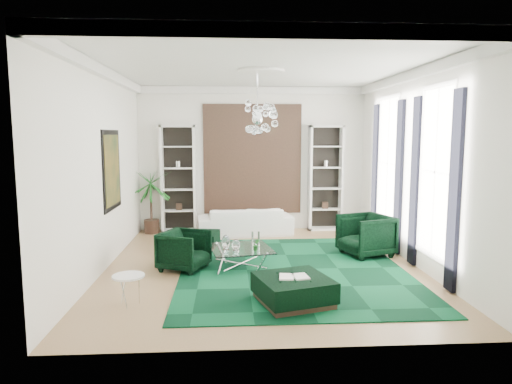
{
  "coord_description": "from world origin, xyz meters",
  "views": [
    {
      "loc": [
        -0.65,
        -8.68,
        2.56
      ],
      "look_at": [
        -0.09,
        0.5,
        1.4
      ],
      "focal_mm": 32.0,
      "sensor_mm": 36.0,
      "label": 1
    }
  ],
  "objects": [
    {
      "name": "table_plant",
      "position": [
        -0.14,
        -0.34,
        0.5
      ],
      "size": [
        0.14,
        0.12,
        0.23
      ],
      "primitive_type": "imported",
      "rotation": [
        0.0,
        0.0,
        0.1
      ],
      "color": "#1B6920",
      "rests_on": "coffee_table"
    },
    {
      "name": "ottoman_front",
      "position": [
        0.33,
        -2.04,
        0.21
      ],
      "size": [
        1.28,
        1.28,
        0.41
      ],
      "primitive_type": "cube",
      "rotation": [
        0.0,
        0.0,
        0.29
      ],
      "color": "black",
      "rests_on": "floor"
    },
    {
      "name": "wall_back",
      "position": [
        0.0,
        3.51,
        1.9
      ],
      "size": [
        6.0,
        0.02,
        3.8
      ],
      "primitive_type": "cube",
      "color": "white",
      "rests_on": "ground"
    },
    {
      "name": "sofa",
      "position": [
        -0.23,
        2.81,
        0.35
      ],
      "size": [
        2.47,
        1.19,
        0.7
      ],
      "primitive_type": "imported",
      "rotation": [
        0.0,
        0.0,
        3.25
      ],
      "color": "white",
      "rests_on": "floor"
    },
    {
      "name": "curtain_near_b",
      "position": [
        2.96,
        -0.12,
        1.65
      ],
      "size": [
        0.07,
        0.3,
        3.25
      ],
      "primitive_type": "cube",
      "color": "black",
      "rests_on": "floor"
    },
    {
      "name": "crown_molding",
      "position": [
        0.0,
        0.0,
        3.7
      ],
      "size": [
        6.0,
        7.0,
        0.18
      ],
      "primitive_type": null,
      "color": "white",
      "rests_on": "ceiling"
    },
    {
      "name": "window_far",
      "position": [
        2.99,
        1.5,
        1.9
      ],
      "size": [
        0.03,
        1.1,
        2.9
      ],
      "primitive_type": "cube",
      "color": "white",
      "rests_on": "wall_right"
    },
    {
      "name": "ottoman_side",
      "position": [
        -1.31,
        1.46,
        0.18
      ],
      "size": [
        0.94,
        0.94,
        0.37
      ],
      "primitive_type": "cube",
      "rotation": [
        0.0,
        0.0,
        -0.15
      ],
      "color": "black",
      "rests_on": "floor"
    },
    {
      "name": "wall_right",
      "position": [
        3.01,
        0.0,
        1.9
      ],
      "size": [
        0.02,
        7.0,
        3.8
      ],
      "primitive_type": "cube",
      "color": "white",
      "rests_on": "ground"
    },
    {
      "name": "coffee_table",
      "position": [
        -0.42,
        -0.11,
        0.19
      ],
      "size": [
        1.32,
        1.32,
        0.39
      ],
      "primitive_type": null,
      "rotation": [
        0.0,
        0.0,
        0.18
      ],
      "color": "white",
      "rests_on": "floor"
    },
    {
      "name": "shelving_right",
      "position": [
        1.95,
        3.31,
        1.4
      ],
      "size": [
        0.9,
        0.38,
        2.8
      ],
      "primitive_type": null,
      "color": "white",
      "rests_on": "floor"
    },
    {
      "name": "floor",
      "position": [
        0.0,
        0.0,
        -0.01
      ],
      "size": [
        6.0,
        7.0,
        0.02
      ],
      "primitive_type": "cube",
      "color": "#A38056",
      "rests_on": "ground"
    },
    {
      "name": "armchair_left",
      "position": [
        -1.49,
        -0.17,
        0.37
      ],
      "size": [
        1.08,
        1.07,
        0.75
      ],
      "primitive_type": "imported",
      "rotation": [
        0.0,
        0.0,
        1.15
      ],
      "color": "black",
      "rests_on": "floor"
    },
    {
      "name": "shelving_left",
      "position": [
        -1.95,
        3.31,
        1.4
      ],
      "size": [
        0.9,
        0.38,
        2.8
      ],
      "primitive_type": null,
      "color": "white",
      "rests_on": "floor"
    },
    {
      "name": "curtain_far_b",
      "position": [
        2.96,
        2.28,
        1.65
      ],
      "size": [
        0.07,
        0.3,
        3.25
      ],
      "primitive_type": "cube",
      "color": "black",
      "rests_on": "floor"
    },
    {
      "name": "side_table",
      "position": [
        -2.15,
        -1.98,
        0.23
      ],
      "size": [
        0.57,
        0.57,
        0.46
      ],
      "primitive_type": "cylinder",
      "rotation": [
        0.0,
        0.0,
        0.21
      ],
      "color": "white",
      "rests_on": "floor"
    },
    {
      "name": "wall_left",
      "position": [
        -3.01,
        0.0,
        1.9
      ],
      "size": [
        0.02,
        7.0,
        3.8
      ],
      "primitive_type": "cube",
      "color": "white",
      "rests_on": "ground"
    },
    {
      "name": "wall_front",
      "position": [
        0.0,
        -3.51,
        1.9
      ],
      "size": [
        6.0,
        0.02,
        3.8
      ],
      "primitive_type": "cube",
      "color": "white",
      "rests_on": "ground"
    },
    {
      "name": "ceiling",
      "position": [
        0.0,
        0.0,
        3.81
      ],
      "size": [
        6.0,
        7.0,
        0.02
      ],
      "primitive_type": "cube",
      "color": "white",
      "rests_on": "ground"
    },
    {
      "name": "palm",
      "position": [
        -2.65,
        3.15,
        1.06
      ],
      "size": [
        1.46,
        1.46,
        2.12
      ],
      "primitive_type": null,
      "rotation": [
        0.0,
        0.0,
        -0.11
      ],
      "color": "#1B6920",
      "rests_on": "floor"
    },
    {
      "name": "painting",
      "position": [
        -2.97,
        0.6,
        1.85
      ],
      "size": [
        0.04,
        1.3,
        1.6
      ],
      "primitive_type": "cube",
      "color": "black",
      "rests_on": "wall_left"
    },
    {
      "name": "curtain_far_a",
      "position": [
        2.96,
        0.72,
        1.65
      ],
      "size": [
        0.07,
        0.3,
        3.25
      ],
      "primitive_type": "cube",
      "color": "black",
      "rests_on": "floor"
    },
    {
      "name": "chandelier",
      "position": [
        -0.08,
        0.25,
        2.85
      ],
      "size": [
        1.01,
        1.01,
        0.77
      ],
      "primitive_type": null,
      "rotation": [
        0.0,
        0.0,
        -0.19
      ],
      "color": "white",
      "rests_on": "ceiling"
    },
    {
      "name": "rug",
      "position": [
        0.56,
        -0.34,
        0.01
      ],
      "size": [
        4.2,
        5.0,
        0.02
      ],
      "primitive_type": "cube",
      "color": "black",
      "rests_on": "floor"
    },
    {
      "name": "curtain_near_a",
      "position": [
        2.96,
        -1.68,
        1.65
      ],
      "size": [
        0.07,
        0.3,
        3.25
      ],
      "primitive_type": "cube",
      "color": "black",
      "rests_on": "floor"
    },
    {
      "name": "tapestry",
      "position": [
        0.0,
        3.46,
        1.9
      ],
      "size": [
        2.5,
        0.06,
        2.8
      ],
      "primitive_type": "cube",
      "color": "black",
      "rests_on": "wall_back"
    },
    {
      "name": "armchair_right",
      "position": [
        2.25,
        0.62,
        0.44
      ],
      "size": [
        1.21,
        1.2,
        0.88
      ],
      "primitive_type": "imported",
      "rotation": [
        0.0,
        0.0,
        -1.25
      ],
      "color": "black",
      "rests_on": "floor"
    },
    {
      "name": "ceiling_medallion",
      "position": [
        0.0,
        0.3,
        3.77
      ],
      "size": [
        0.9,
        0.9,
        0.05
      ],
      "primitive_type": "cylinder",
      "color": "white",
      "rests_on": "ceiling"
    },
    {
      "name": "window_near",
      "position": [
        2.99,
        -0.9,
        1.9
      ],
      "size": [
        0.03,
        1.1,
        2.9
      ],
      "primitive_type": "cube",
      "color": "white",
      "rests_on": "wall_right"
    },
    {
      "name": "book",
      "position": [
        0.33,
        -2.04,
        0.43
      ],
      "size": [
        0.45,
        0.3,
        0.03
      ],
      "primitive_type": "cube",
      "color": "white",
      "rests_on": "ottoman_front"
    }
  ]
}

